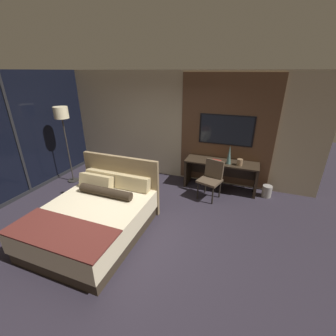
{
  "coord_description": "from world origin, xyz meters",
  "views": [
    {
      "loc": [
        1.93,
        -2.97,
        2.77
      ],
      "look_at": [
        0.44,
        0.99,
        0.94
      ],
      "focal_mm": 24.0,
      "sensor_mm": 36.0,
      "label": 1
    }
  ],
  "objects_px": {
    "vase_short": "(240,162)",
    "waste_bin": "(267,191)",
    "bed": "(95,217)",
    "floor_lamp": "(62,119)",
    "vase_tall": "(229,155)",
    "desk_chair": "(212,176)",
    "book": "(216,161)",
    "desk": "(221,170)",
    "tv": "(226,130)"
  },
  "relations": [
    {
      "from": "bed",
      "to": "desk_chair",
      "type": "height_order",
      "value": "bed"
    },
    {
      "from": "desk_chair",
      "to": "tv",
      "type": "bearing_deg",
      "value": 96.66
    },
    {
      "from": "vase_short",
      "to": "waste_bin",
      "type": "xyz_separation_m",
      "value": [
        0.7,
        0.06,
        -0.67
      ]
    },
    {
      "from": "desk_chair",
      "to": "book",
      "type": "relative_size",
      "value": 3.72
    },
    {
      "from": "bed",
      "to": "vase_tall",
      "type": "distance_m",
      "value": 3.25
    },
    {
      "from": "waste_bin",
      "to": "vase_tall",
      "type": "bearing_deg",
      "value": -176.46
    },
    {
      "from": "bed",
      "to": "vase_short",
      "type": "height_order",
      "value": "bed"
    },
    {
      "from": "floor_lamp",
      "to": "waste_bin",
      "type": "relative_size",
      "value": 7.09
    },
    {
      "from": "vase_short",
      "to": "waste_bin",
      "type": "distance_m",
      "value": 0.97
    },
    {
      "from": "desk",
      "to": "book",
      "type": "xyz_separation_m",
      "value": [
        -0.13,
        -0.08,
        0.25
      ]
    },
    {
      "from": "tv",
      "to": "vase_short",
      "type": "height_order",
      "value": "tv"
    },
    {
      "from": "bed",
      "to": "vase_short",
      "type": "xyz_separation_m",
      "value": [
        2.28,
        2.46,
        0.46
      ]
    },
    {
      "from": "vase_short",
      "to": "waste_bin",
      "type": "height_order",
      "value": "vase_short"
    },
    {
      "from": "desk_chair",
      "to": "floor_lamp",
      "type": "bearing_deg",
      "value": -155.57
    },
    {
      "from": "book",
      "to": "vase_tall",
      "type": "bearing_deg",
      "value": -7.21
    },
    {
      "from": "desk",
      "to": "vase_short",
      "type": "bearing_deg",
      "value": -15.85
    },
    {
      "from": "bed",
      "to": "vase_tall",
      "type": "height_order",
      "value": "bed"
    },
    {
      "from": "bed",
      "to": "floor_lamp",
      "type": "height_order",
      "value": "floor_lamp"
    },
    {
      "from": "vase_tall",
      "to": "waste_bin",
      "type": "height_order",
      "value": "vase_tall"
    },
    {
      "from": "tv",
      "to": "book",
      "type": "xyz_separation_m",
      "value": [
        -0.13,
        -0.31,
        -0.71
      ]
    },
    {
      "from": "desk",
      "to": "desk_chair",
      "type": "distance_m",
      "value": 0.55
    },
    {
      "from": "vase_tall",
      "to": "vase_short",
      "type": "distance_m",
      "value": 0.3
    },
    {
      "from": "vase_short",
      "to": "book",
      "type": "distance_m",
      "value": 0.56
    },
    {
      "from": "floor_lamp",
      "to": "book",
      "type": "distance_m",
      "value": 3.9
    },
    {
      "from": "tv",
      "to": "vase_tall",
      "type": "relative_size",
      "value": 2.86
    },
    {
      "from": "tv",
      "to": "vase_tall",
      "type": "distance_m",
      "value": 0.63
    },
    {
      "from": "bed",
      "to": "book",
      "type": "bearing_deg",
      "value": 55.37
    },
    {
      "from": "vase_tall",
      "to": "desk_chair",
      "type": "bearing_deg",
      "value": -126.24
    },
    {
      "from": "bed",
      "to": "book",
      "type": "relative_size",
      "value": 8.62
    },
    {
      "from": "tv",
      "to": "vase_short",
      "type": "bearing_deg",
      "value": -39.28
    },
    {
      "from": "tv",
      "to": "desk_chair",
      "type": "bearing_deg",
      "value": -100.19
    },
    {
      "from": "tv",
      "to": "vase_tall",
      "type": "xyz_separation_m",
      "value": [
        0.17,
        -0.34,
        -0.5
      ]
    },
    {
      "from": "floor_lamp",
      "to": "vase_tall",
      "type": "distance_m",
      "value": 4.13
    },
    {
      "from": "tv",
      "to": "desk_chair",
      "type": "height_order",
      "value": "tv"
    },
    {
      "from": "vase_short",
      "to": "bed",
      "type": "bearing_deg",
      "value": -132.85
    },
    {
      "from": "book",
      "to": "desk",
      "type": "bearing_deg",
      "value": 31.39
    },
    {
      "from": "desk_chair",
      "to": "desk",
      "type": "bearing_deg",
      "value": 92.47
    },
    {
      "from": "bed",
      "to": "desk_chair",
      "type": "xyz_separation_m",
      "value": [
        1.72,
        2.05,
        0.19
      ]
    },
    {
      "from": "bed",
      "to": "waste_bin",
      "type": "relative_size",
      "value": 7.44
    },
    {
      "from": "tv",
      "to": "floor_lamp",
      "type": "xyz_separation_m",
      "value": [
        -3.8,
        -1.25,
        0.22
      ]
    },
    {
      "from": "tv",
      "to": "floor_lamp",
      "type": "distance_m",
      "value": 4.01
    },
    {
      "from": "bed",
      "to": "waste_bin",
      "type": "xyz_separation_m",
      "value": [
        2.98,
        2.52,
        -0.21
      ]
    },
    {
      "from": "bed",
      "to": "tv",
      "type": "height_order",
      "value": "tv"
    },
    {
      "from": "vase_tall",
      "to": "book",
      "type": "bearing_deg",
      "value": 172.79
    },
    {
      "from": "bed",
      "to": "vase_tall",
      "type": "xyz_separation_m",
      "value": [
        2.02,
        2.46,
        0.61
      ]
    },
    {
      "from": "bed",
      "to": "desk_chair",
      "type": "relative_size",
      "value": 2.32
    },
    {
      "from": "desk",
      "to": "waste_bin",
      "type": "distance_m",
      "value": 1.18
    },
    {
      "from": "bed",
      "to": "vase_tall",
      "type": "bearing_deg",
      "value": 50.58
    },
    {
      "from": "floor_lamp",
      "to": "vase_tall",
      "type": "height_order",
      "value": "floor_lamp"
    },
    {
      "from": "floor_lamp",
      "to": "waste_bin",
      "type": "xyz_separation_m",
      "value": [
        4.92,
        0.96,
        -1.54
      ]
    }
  ]
}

